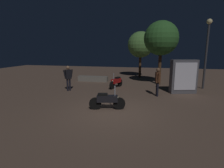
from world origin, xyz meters
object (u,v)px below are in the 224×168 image
at_px(person_rider_beside, 68,76).
at_px(person_bystander_far, 158,79).
at_px(motorcycle_black_foreground, 107,100).
at_px(motorcycle_red_parked_left, 116,82).
at_px(kiosk_billboard, 184,77).
at_px(streetlamp_near, 207,45).

relative_size(person_rider_beside, person_bystander_far, 0.99).
relative_size(motorcycle_black_foreground, person_bystander_far, 0.98).
height_order(motorcycle_black_foreground, motorcycle_red_parked_left, same).
bearing_deg(motorcycle_red_parked_left, person_rider_beside, -41.35).
bearing_deg(motorcycle_black_foreground, person_bystander_far, 38.77).
bearing_deg(motorcycle_red_parked_left, motorcycle_black_foreground, 25.69).
bearing_deg(kiosk_billboard, motorcycle_black_foreground, 31.09).
bearing_deg(motorcycle_red_parked_left, person_bystander_far, 77.67).
height_order(streetlamp_near, kiosk_billboard, streetlamp_near).
bearing_deg(streetlamp_near, kiosk_billboard, -133.71).
bearing_deg(motorcycle_black_foreground, kiosk_billboard, 33.04).
relative_size(person_rider_beside, kiosk_billboard, 0.80).
bearing_deg(person_rider_beside, motorcycle_red_parked_left, -106.47).
relative_size(motorcycle_red_parked_left, streetlamp_near, 0.34).
xyz_separation_m(motorcycle_black_foreground, person_rider_beside, (-3.41, 3.05, 0.56)).
height_order(person_bystander_far, kiosk_billboard, kiosk_billboard).
distance_m(streetlamp_near, kiosk_billboard, 3.05).
xyz_separation_m(person_rider_beside, person_bystander_far, (5.71, -0.12, 0.01)).
xyz_separation_m(motorcycle_red_parked_left, person_rider_beside, (-2.90, -1.62, 0.56)).
distance_m(motorcycle_red_parked_left, kiosk_billboard, 4.49).
bearing_deg(kiosk_billboard, person_rider_beside, -7.29).
relative_size(motorcycle_red_parked_left, person_bystander_far, 0.95).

